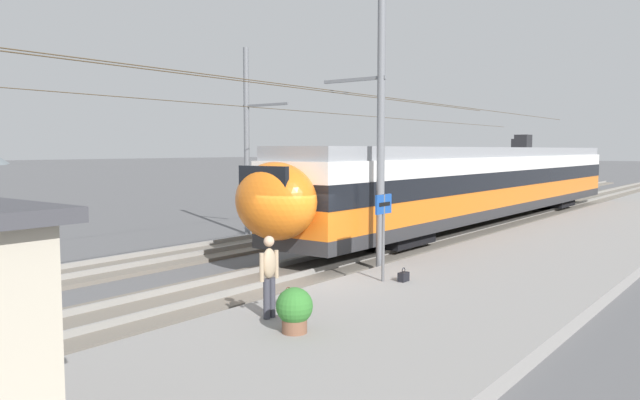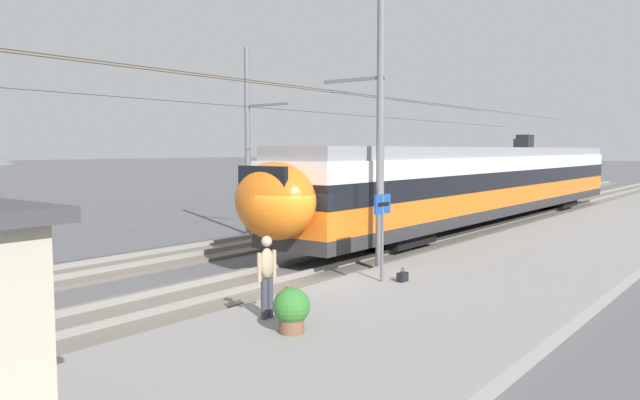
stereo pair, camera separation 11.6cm
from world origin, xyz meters
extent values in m
plane|color=#565659|center=(0.00, 0.00, 0.00)|extent=(400.00, 400.00, 0.00)
cube|color=gray|center=(0.00, -3.91, 0.16)|extent=(120.00, 6.12, 0.32)
cube|color=#6B6359|center=(0.00, 1.31, 0.06)|extent=(120.00, 3.00, 0.12)
cube|color=gray|center=(0.00, 0.60, 0.20)|extent=(120.00, 0.07, 0.16)
cube|color=gray|center=(0.00, 2.03, 0.20)|extent=(120.00, 0.07, 0.16)
cube|color=#6B6359|center=(0.00, 6.34, 0.06)|extent=(120.00, 3.00, 0.12)
cube|color=gray|center=(0.00, 5.63, 0.20)|extent=(120.00, 0.07, 0.16)
cube|color=gray|center=(0.00, 7.06, 0.20)|extent=(120.00, 0.07, 0.16)
cube|color=#2D2D30|center=(16.18, 1.31, 0.92)|extent=(30.43, 2.94, 0.45)
cube|color=orange|center=(16.18, 1.31, 1.57)|extent=(30.43, 2.94, 0.85)
cube|color=black|center=(16.18, 1.31, 2.38)|extent=(30.43, 2.98, 0.75)
cube|color=silver|center=(16.18, 1.31, 3.08)|extent=(30.43, 2.94, 0.65)
cube|color=gray|center=(16.18, 1.31, 3.62)|extent=(30.13, 2.74, 0.45)
cube|color=black|center=(6.75, 1.31, 0.49)|extent=(2.80, 2.35, 0.42)
cube|color=black|center=(25.61, 1.31, 0.49)|extent=(2.80, 2.35, 0.42)
ellipsoid|color=orange|center=(0.41, 1.31, 2.27)|extent=(1.80, 2.70, 2.25)
cube|color=black|center=(-0.09, 1.31, 2.70)|extent=(0.16, 1.76, 1.19)
cube|color=black|center=(20.75, 1.31, 4.20)|extent=(0.90, 0.70, 0.70)
cube|color=#2D2D30|center=(29.06, 6.34, 0.92)|extent=(32.71, 2.88, 0.45)
cube|color=#1E6638|center=(29.06, 6.34, 1.57)|extent=(32.71, 2.88, 0.85)
cube|color=black|center=(29.06, 6.34, 2.38)|extent=(32.71, 2.92, 0.75)
cube|color=beige|center=(29.06, 6.34, 3.08)|extent=(32.71, 2.88, 0.65)
cube|color=gray|center=(29.06, 6.34, 3.62)|extent=(32.41, 2.68, 0.45)
cube|color=black|center=(18.92, 6.34, 0.49)|extent=(2.80, 2.30, 0.42)
cube|color=black|center=(39.20, 6.34, 0.49)|extent=(2.80, 2.30, 0.42)
ellipsoid|color=#1E6638|center=(12.16, 6.34, 2.27)|extent=(1.80, 2.65, 2.25)
cube|color=black|center=(11.66, 6.34, 2.70)|extent=(0.16, 1.73, 1.19)
cube|color=black|center=(33.97, 6.34, 4.20)|extent=(0.90, 0.70, 0.70)
cylinder|color=slate|center=(2.95, -0.63, 4.09)|extent=(0.24, 0.24, 8.19)
cube|color=slate|center=(2.95, 0.34, 5.86)|extent=(0.10, 2.24, 0.10)
cylinder|color=#473823|center=(2.95, 1.31, 5.61)|extent=(48.72, 0.02, 0.02)
cylinder|color=slate|center=(6.68, 8.59, 4.08)|extent=(0.24, 0.24, 8.15)
cube|color=slate|center=(6.68, 7.47, 5.64)|extent=(0.10, 2.54, 0.10)
cylinder|color=#473823|center=(6.68, 6.34, 5.39)|extent=(48.72, 0.02, 0.02)
cylinder|color=#59595B|center=(0.86, -2.03, 1.46)|extent=(0.08, 0.08, 2.27)
cube|color=#19479E|center=(0.86, -2.03, 2.34)|extent=(0.70, 0.06, 0.50)
cube|color=black|center=(0.86, -2.07, 2.34)|extent=(0.52, 0.01, 0.10)
cylinder|color=#383842|center=(-3.60, -2.03, 0.73)|extent=(0.14, 0.14, 0.82)
cylinder|color=#383842|center=(-3.44, -2.03, 0.73)|extent=(0.14, 0.14, 0.82)
ellipsoid|color=tan|center=(-3.52, -2.03, 1.45)|extent=(0.36, 0.22, 0.62)
sphere|color=tan|center=(-3.52, -2.03, 1.90)|extent=(0.22, 0.22, 0.22)
cylinder|color=tan|center=(-3.74, -2.03, 1.40)|extent=(0.09, 0.09, 0.58)
cylinder|color=tan|center=(-3.30, -2.03, 1.40)|extent=(0.09, 0.09, 0.58)
cube|color=#472D1E|center=(-2.60, -1.74, 0.48)|extent=(0.32, 0.18, 0.31)
torus|color=#472D1E|center=(-2.60, -1.74, 0.68)|extent=(0.16, 0.02, 0.16)
cube|color=black|center=(1.17, -2.46, 0.44)|extent=(0.32, 0.18, 0.24)
torus|color=black|center=(1.17, -2.46, 0.61)|extent=(0.16, 0.02, 0.16)
cylinder|color=brown|center=(-3.96, -3.07, 0.47)|extent=(0.48, 0.48, 0.30)
sphere|color=#33752D|center=(-3.96, -3.07, 0.83)|extent=(0.70, 0.70, 0.70)
sphere|color=gold|center=(-3.96, -3.07, 0.99)|extent=(0.39, 0.39, 0.39)
camera|label=1|loc=(-12.50, -10.26, 3.76)|focal=34.09mm
camera|label=2|loc=(-12.43, -10.35, 3.76)|focal=34.09mm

